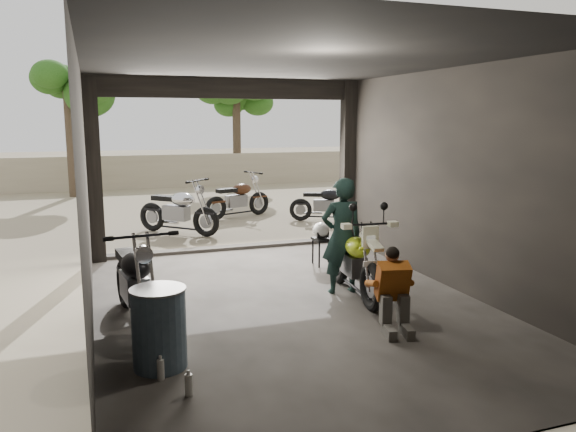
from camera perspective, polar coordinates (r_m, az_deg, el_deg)
ground at (r=7.57m, az=0.39°, el=-9.26°), size 80.00×80.00×0.00m
garage at (r=7.76m, az=-0.96°, el=0.96°), size 7.00×7.13×3.20m
boundary_wall at (r=20.96m, az=-12.64°, el=4.47°), size 18.00×0.30×1.20m
tree_left at (r=19.30m, az=-21.61°, el=13.66°), size 2.20×2.20×5.60m
tree_right at (r=21.41m, az=-5.30°, el=12.70°), size 2.20×2.20×5.00m
main_bike at (r=7.93m, az=6.76°, el=-4.06°), size 0.88×1.81×1.16m
left_bike at (r=7.01m, az=-15.31°, el=-5.90°), size 0.96×1.90×1.24m
outside_bike_a at (r=12.37m, az=-11.12°, el=0.97°), size 1.80×1.79×1.22m
outside_bike_b at (r=14.22m, az=-5.12°, el=2.10°), size 1.83×1.26×1.14m
outside_bike_c at (r=13.68m, az=3.86°, el=1.61°), size 1.67×1.24×1.04m
rider at (r=7.98m, az=5.48°, el=-2.07°), size 0.63×0.43×1.67m
mechanic at (r=6.68m, az=10.81°, el=-7.71°), size 0.63×0.76×0.96m
stool at (r=9.54m, az=3.68°, el=-2.67°), size 0.35×0.35×0.49m
helmet at (r=9.49m, az=3.36°, el=-1.45°), size 0.33×0.34×0.27m
oil_drum at (r=5.82m, az=-12.95°, el=-11.16°), size 0.68×0.68×0.83m
sign_post at (r=11.72m, az=12.14°, el=6.07°), size 0.86×0.08×2.57m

